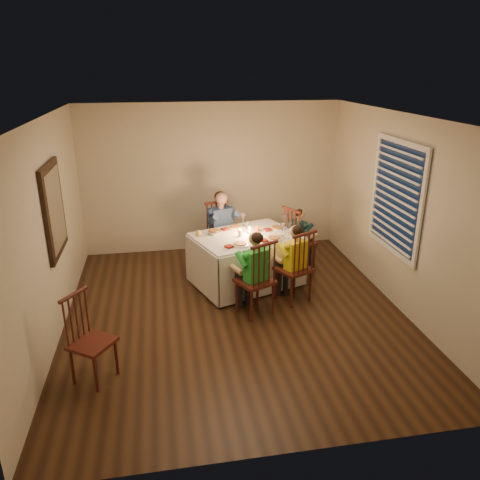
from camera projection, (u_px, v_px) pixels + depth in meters
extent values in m
plane|color=black|center=(236.00, 313.00, 6.37)|extent=(5.00, 5.00, 0.00)
cube|color=beige|center=(49.00, 233.00, 5.54)|extent=(0.02, 5.00, 2.60)
cube|color=beige|center=(400.00, 213.00, 6.28)|extent=(0.02, 5.00, 2.60)
cube|color=beige|center=(212.00, 178.00, 8.22)|extent=(4.50, 0.02, 2.60)
plane|color=white|center=(235.00, 117.00, 5.45)|extent=(5.00, 5.00, 0.00)
cube|color=silver|center=(246.00, 236.00, 6.97)|extent=(1.75, 1.49, 0.04)
cube|color=silver|center=(229.00, 248.00, 7.54)|extent=(1.43, 0.53, 0.73)
cube|color=silver|center=(265.00, 272.00, 6.67)|extent=(1.43, 0.53, 0.73)
cube|color=silver|center=(286.00, 250.00, 7.45)|extent=(0.39, 1.04, 0.73)
cube|color=silver|center=(201.00, 270.00, 6.76)|extent=(0.39, 1.04, 0.73)
cylinder|color=white|center=(235.00, 227.00, 7.26)|extent=(0.33, 0.33, 0.02)
cylinder|color=white|center=(240.00, 244.00, 6.58)|extent=(0.33, 0.33, 0.02)
cylinder|color=white|center=(274.00, 238.00, 6.80)|extent=(0.33, 0.33, 0.02)
cylinder|color=white|center=(277.00, 228.00, 7.24)|extent=(0.33, 0.33, 0.02)
cylinder|color=white|center=(240.00, 233.00, 6.90)|extent=(0.06, 0.06, 0.10)
cylinder|color=white|center=(249.00, 231.00, 6.98)|extent=(0.06, 0.06, 0.10)
sphere|color=yellow|center=(198.00, 233.00, 6.91)|extent=(0.09, 0.09, 0.09)
sphere|color=#EB4913|center=(257.00, 229.00, 7.10)|extent=(0.08, 0.08, 0.08)
imported|color=white|center=(214.00, 233.00, 7.00)|extent=(0.27, 0.27, 0.05)
cube|color=black|center=(54.00, 210.00, 5.76)|extent=(0.05, 0.95, 1.15)
cube|color=white|center=(56.00, 210.00, 5.76)|extent=(0.01, 0.78, 0.98)
cube|color=black|center=(397.00, 197.00, 6.30)|extent=(0.01, 1.20, 1.40)
cube|color=white|center=(396.00, 197.00, 6.29)|extent=(0.03, 1.34, 1.54)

